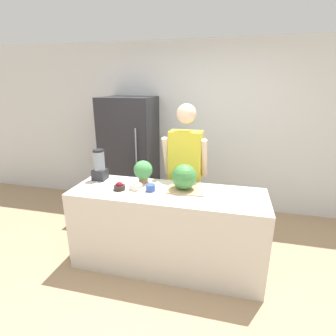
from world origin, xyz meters
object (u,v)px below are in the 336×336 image
object	(u,v)px
refrigerator	(130,155)
watermelon	(184,177)
potted_plant	(143,171)
person	(185,173)
blender	(99,166)
bowl_small_blue	(151,188)
bowl_cherries	(119,187)
bowl_cream	(136,186)

from	to	relation	value
refrigerator	watermelon	bearing A→B (deg)	-47.70
potted_plant	watermelon	bearing A→B (deg)	-11.50
refrigerator	person	size ratio (longest dim) A/B	1.02
watermelon	blender	distance (m)	1.03
refrigerator	bowl_small_blue	world-z (taller)	refrigerator
watermelon	blender	size ratio (longest dim) A/B	0.73
bowl_cherries	bowl_cream	bearing A→B (deg)	18.13
watermelon	potted_plant	bearing A→B (deg)	168.50
blender	potted_plant	world-z (taller)	blender
bowl_cream	person	bearing A→B (deg)	52.94
refrigerator	potted_plant	size ratio (longest dim) A/B	6.90
bowl_small_blue	potted_plant	distance (m)	0.29
refrigerator	bowl_cream	size ratio (longest dim) A/B	13.48
refrigerator	watermelon	distance (m)	1.62
bowl_cherries	potted_plant	world-z (taller)	potted_plant
watermelon	bowl_cherries	xyz separation A→B (m)	(-0.67, -0.16, -0.11)
person	watermelon	world-z (taller)	person
bowl_cream	bowl_small_blue	xyz separation A→B (m)	(0.17, -0.01, -0.00)
watermelon	refrigerator	bearing A→B (deg)	132.30
bowl_cherries	blender	size ratio (longest dim) A/B	0.34
watermelon	bowl_cherries	size ratio (longest dim) A/B	2.17
bowl_small_blue	potted_plant	size ratio (longest dim) A/B	0.37
bowl_cherries	potted_plant	xyz separation A→B (m)	(0.18, 0.26, 0.11)
blender	bowl_small_blue	bearing A→B (deg)	-16.00
bowl_cream	potted_plant	size ratio (longest dim) A/B	0.51
bowl_cherries	watermelon	bearing A→B (deg)	13.67
watermelon	bowl_cream	world-z (taller)	watermelon
refrigerator	watermelon	size ratio (longest dim) A/B	6.72
refrigerator	blender	xyz separation A→B (m)	(0.06, -1.12, 0.17)
person	bowl_small_blue	xyz separation A→B (m)	(-0.27, -0.58, 0.01)
person	bowl_cream	xyz separation A→B (m)	(-0.43, -0.57, 0.02)
watermelon	potted_plant	xyz separation A→B (m)	(-0.49, 0.10, -0.00)
refrigerator	bowl_cream	xyz separation A→B (m)	(0.58, -1.30, 0.04)
blender	potted_plant	xyz separation A→B (m)	(0.53, 0.02, -0.03)
refrigerator	person	distance (m)	1.25
bowl_cherries	person	bearing A→B (deg)	46.25
person	blender	size ratio (longest dim) A/B	4.85
person	potted_plant	bearing A→B (deg)	-139.18
bowl_small_blue	potted_plant	xyz separation A→B (m)	(-0.15, 0.22, 0.11)
blender	potted_plant	size ratio (longest dim) A/B	1.40
watermelon	potted_plant	world-z (taller)	watermelon
refrigerator	bowl_cherries	bearing A→B (deg)	-72.94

